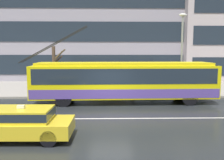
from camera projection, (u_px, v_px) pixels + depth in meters
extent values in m
plane|color=#232729|center=(111.00, 113.00, 14.11)|extent=(160.00, 160.00, 0.00)
cube|color=gray|center=(109.00, 88.00, 23.58)|extent=(80.00, 10.00, 0.14)
cube|color=silver|center=(111.00, 118.00, 12.92)|extent=(72.00, 0.14, 0.01)
cube|color=yellow|center=(124.00, 81.00, 16.88)|extent=(12.47, 2.73, 2.16)
cube|color=yellow|center=(124.00, 64.00, 16.75)|extent=(11.72, 2.47, 0.20)
cube|color=#1E2833|center=(124.00, 75.00, 16.83)|extent=(11.98, 2.75, 0.99)
cube|color=#584295|center=(124.00, 91.00, 16.96)|extent=(12.35, 2.76, 0.60)
cube|color=#1E2833|center=(212.00, 74.00, 17.11)|extent=(0.17, 2.16, 1.08)
cube|color=black|center=(210.00, 67.00, 17.04)|extent=(0.20, 1.87, 0.28)
cylinder|color=black|center=(55.00, 45.00, 16.73)|extent=(4.53, 0.16, 2.47)
cylinder|color=black|center=(52.00, 44.00, 16.04)|extent=(4.53, 0.16, 2.47)
cylinder|color=black|center=(179.00, 92.00, 18.25)|extent=(1.05, 0.32, 1.04)
cylinder|color=black|center=(190.00, 97.00, 16.11)|extent=(1.05, 0.32, 1.04)
cylinder|color=black|center=(68.00, 93.00, 17.88)|extent=(1.05, 0.32, 1.04)
cylinder|color=black|center=(64.00, 98.00, 15.74)|extent=(1.05, 0.32, 1.04)
cube|color=yellow|center=(17.00, 127.00, 9.81)|extent=(4.40, 1.84, 0.55)
cube|color=yellow|center=(21.00, 114.00, 9.75)|extent=(2.39, 1.56, 0.48)
cube|color=#1E2833|center=(21.00, 114.00, 9.75)|extent=(2.43, 1.58, 0.31)
cube|color=silver|center=(21.00, 107.00, 9.71)|extent=(0.28, 0.17, 0.12)
cylinder|color=black|center=(49.00, 138.00, 9.06)|extent=(0.62, 0.21, 0.62)
cylinder|color=black|center=(58.00, 126.00, 10.61)|extent=(0.62, 0.21, 0.62)
cylinder|color=gray|center=(128.00, 79.00, 19.59)|extent=(0.08, 0.08, 2.32)
cylinder|color=gray|center=(86.00, 80.00, 19.52)|extent=(0.08, 0.08, 2.32)
cylinder|color=gray|center=(127.00, 77.00, 21.12)|extent=(0.08, 0.08, 2.32)
cylinder|color=gray|center=(88.00, 78.00, 21.04)|extent=(0.08, 0.08, 2.32)
cube|color=#99ADB2|center=(107.00, 77.00, 21.07)|extent=(3.17, 0.04, 1.86)
cube|color=#B2B2B7|center=(107.00, 64.00, 20.18)|extent=(3.64, 1.83, 0.08)
cube|color=brown|center=(107.00, 86.00, 20.78)|extent=(2.34, 0.36, 0.08)
cylinder|color=#23304A|center=(153.00, 86.00, 21.26)|extent=(0.14, 0.14, 0.87)
cylinder|color=#23304A|center=(153.00, 85.00, 21.41)|extent=(0.14, 0.14, 0.87)
cylinder|color=#202B2A|center=(153.00, 77.00, 21.25)|extent=(0.41, 0.41, 0.60)
sphere|color=#C29390|center=(153.00, 72.00, 21.20)|extent=(0.23, 0.23, 0.23)
cone|color=#3648A0|center=(154.00, 69.00, 21.05)|extent=(1.52, 1.52, 0.29)
cylinder|color=#333333|center=(154.00, 75.00, 21.11)|extent=(0.02, 0.02, 0.77)
cylinder|color=black|center=(134.00, 87.00, 20.50)|extent=(0.14, 0.14, 0.79)
cylinder|color=black|center=(132.00, 88.00, 20.46)|extent=(0.14, 0.14, 0.79)
cylinder|color=#493624|center=(133.00, 79.00, 20.40)|extent=(0.43, 0.43, 0.60)
sphere|color=#D59687|center=(133.00, 74.00, 20.35)|extent=(0.24, 0.24, 0.24)
cone|color=red|center=(134.00, 71.00, 20.35)|extent=(1.40, 1.40, 0.28)
cylinder|color=#333333|center=(134.00, 77.00, 20.41)|extent=(0.02, 0.02, 0.78)
cylinder|color=#494E43|center=(185.00, 89.00, 19.24)|extent=(0.14, 0.14, 0.84)
cylinder|color=#494E43|center=(183.00, 89.00, 19.32)|extent=(0.14, 0.14, 0.84)
cylinder|color=navy|center=(184.00, 80.00, 19.20)|extent=(0.49, 0.49, 0.60)
sphere|color=tan|center=(184.00, 75.00, 19.15)|extent=(0.23, 0.23, 0.23)
cone|color=red|center=(186.00, 71.00, 19.06)|extent=(1.59, 1.59, 0.31)
cylinder|color=#333333|center=(186.00, 78.00, 19.12)|extent=(0.02, 0.02, 0.77)
cylinder|color=gray|center=(182.00, 56.00, 19.08)|extent=(0.16, 0.16, 6.03)
ellipsoid|color=silver|center=(183.00, 15.00, 18.72)|extent=(0.60, 0.32, 0.24)
cylinder|color=brown|center=(54.00, 68.00, 21.44)|extent=(0.29, 0.29, 3.84)
cylinder|color=brown|center=(58.00, 57.00, 21.15)|extent=(0.94, 0.52, 0.96)
cylinder|color=brown|center=(57.00, 58.00, 21.43)|extent=(0.67, 0.34, 0.82)
cylinder|color=brown|center=(59.00, 54.00, 21.23)|extent=(1.12, 0.31, 0.94)
cylinder|color=#493729|center=(58.00, 60.00, 21.45)|extent=(0.83, 0.31, 0.83)
cube|color=#948F9B|center=(82.00, 10.00, 34.39)|extent=(27.59, 14.48, 18.56)
cube|color=#1E2833|center=(76.00, 65.00, 27.99)|extent=(25.94, 0.06, 2.23)
cube|color=#1E2833|center=(76.00, 32.00, 27.57)|extent=(25.94, 0.06, 2.23)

